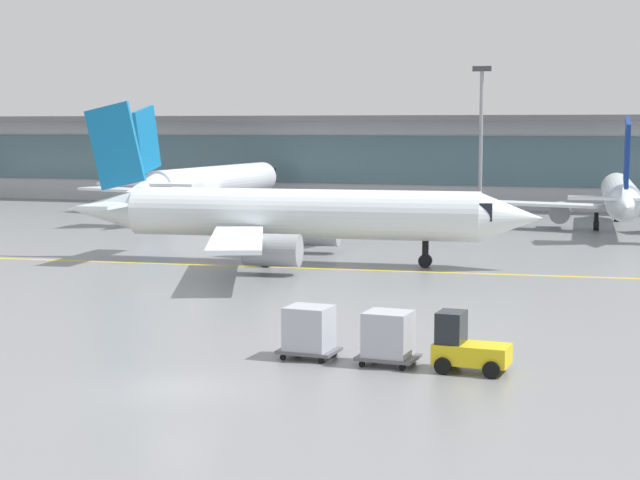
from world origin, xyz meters
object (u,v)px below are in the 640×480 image
taxiing_regional_jet (296,215)px  gate_airplane_1 (213,183)px  cargo_dolly_lead (388,336)px  apron_light_mast_1 (481,133)px  cargo_dolly_trailing (309,330)px  baggage_tug (466,346)px  gate_airplane_2 (620,196)px

taxiing_regional_jet → gate_airplane_1: bearing=117.2°
cargo_dolly_lead → apron_light_mast_1: 66.60m
cargo_dolly_trailing → cargo_dolly_lead: bearing=0.0°
gate_airplane_1 → cargo_dolly_lead: 64.35m
taxiing_regional_jet → baggage_tug: taxiing_regional_jet is taller
taxiing_regional_jet → cargo_dolly_lead: taxiing_regional_jet is taller
gate_airplane_1 → gate_airplane_2: gate_airplane_1 is taller
gate_airplane_1 → gate_airplane_2: 37.41m
cargo_dolly_lead → apron_light_mast_1: size_ratio=0.15×
cargo_dolly_trailing → apron_light_mast_1: bearing=97.4°
baggage_tug → cargo_dolly_lead: 2.85m
cargo_dolly_lead → baggage_tug: bearing=-0.0°
taxiing_regional_jet → cargo_dolly_trailing: (9.31, -25.35, -1.98)m
baggage_tug → cargo_dolly_trailing: baggage_tug is taller
gate_airplane_2 → taxiing_regional_jet: (-18.34, -28.73, 0.27)m
taxiing_regional_jet → baggage_tug: (15.21, -25.71, -2.15)m
gate_airplane_1 → baggage_tug: gate_airplane_1 is taller
gate_airplane_1 → cargo_dolly_lead: size_ratio=14.16×
gate_airplane_2 → cargo_dolly_trailing: 54.85m
baggage_tug → cargo_dolly_trailing: bearing=180.0°
apron_light_mast_1 → cargo_dolly_lead: bearing=-83.5°
gate_airplane_2 → cargo_dolly_lead: 54.62m
cargo_dolly_trailing → apron_light_mast_1: size_ratio=0.15×
cargo_dolly_trailing → apron_light_mast_1: apron_light_mast_1 is taller
baggage_tug → cargo_dolly_lead: bearing=180.0°
cargo_dolly_lead → cargo_dolly_trailing: bearing=-180.0°
baggage_tug → apron_light_mast_1: apron_light_mast_1 is taller
baggage_tug → cargo_dolly_trailing: (-5.90, 0.36, 0.16)m
gate_airplane_2 → cargo_dolly_trailing: (-9.04, -54.08, -1.71)m
gate_airplane_2 → taxiing_regional_jet: bearing=143.4°
apron_light_mast_1 → gate_airplane_2: bearing=-40.6°
baggage_tug → apron_light_mast_1: (-10.37, 66.00, 6.91)m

